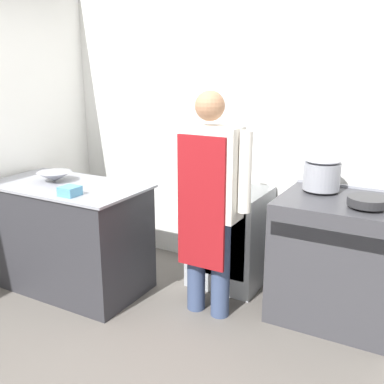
{
  "coord_description": "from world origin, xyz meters",
  "views": [
    {
      "loc": [
        1.69,
        -1.87,
        1.83
      ],
      "look_at": [
        0.11,
        0.97,
        0.92
      ],
      "focal_mm": 42.0,
      "sensor_mm": 36.0,
      "label": 1
    }
  ],
  "objects": [
    {
      "name": "ground_plane",
      "position": [
        0.0,
        0.0,
        0.0
      ],
      "size": [
        14.0,
        14.0,
        0.0
      ],
      "primitive_type": "plane",
      "color": "#5B5651"
    },
    {
      "name": "person_cook",
      "position": [
        0.28,
        0.9,
        0.96
      ],
      "size": [
        0.64,
        0.24,
        1.68
      ],
      "color": "#38476B",
      "rests_on": "ground_plane"
    },
    {
      "name": "plastic_tub",
      "position": [
        -0.67,
        0.5,
        0.94
      ],
      "size": [
        0.13,
        0.13,
        0.07
      ],
      "color": "teal",
      "rests_on": "prep_counter"
    },
    {
      "name": "stock_pot",
      "position": [
        0.94,
        1.48,
        1.06
      ],
      "size": [
        0.27,
        0.27,
        0.25
      ],
      "color": "gray",
      "rests_on": "stove"
    },
    {
      "name": "saute_pan",
      "position": [
        1.32,
        1.22,
        0.97
      ],
      "size": [
        0.27,
        0.27,
        0.06
      ],
      "color": "#262628",
      "rests_on": "stove"
    },
    {
      "name": "mixing_bowl",
      "position": [
        -1.09,
        0.75,
        0.95
      ],
      "size": [
        0.29,
        0.29,
        0.08
      ],
      "color": "gray",
      "rests_on": "prep_counter"
    },
    {
      "name": "fridge_unit",
      "position": [
        0.21,
        1.46,
        0.42
      ],
      "size": [
        0.6,
        0.57,
        0.84
      ],
      "color": "#A8ADB2",
      "rests_on": "ground_plane"
    },
    {
      "name": "wall_left",
      "position": [
        -1.66,
        1.0,
        1.35
      ],
      "size": [
        0.05,
        8.0,
        2.7
      ],
      "color": "white",
      "rests_on": "ground_plane"
    },
    {
      "name": "wall_back",
      "position": [
        0.0,
        1.79,
        1.35
      ],
      "size": [
        8.0,
        0.05,
        2.7
      ],
      "color": "white",
      "rests_on": "ground_plane"
    },
    {
      "name": "prep_counter",
      "position": [
        -0.93,
        0.73,
        0.45
      ],
      "size": [
        1.31,
        0.72,
        0.91
      ],
      "color": "#2D2D33",
      "rests_on": "ground_plane"
    },
    {
      "name": "stove",
      "position": [
        1.14,
        1.35,
        0.46
      ],
      "size": [
        0.88,
        0.75,
        0.94
      ],
      "color": "#38383D",
      "rests_on": "ground_plane"
    }
  ]
}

